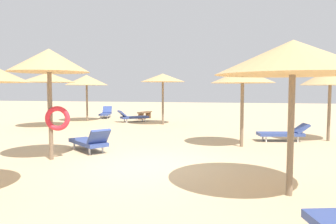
# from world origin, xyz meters

# --- Properties ---
(ground_plane) EXTENTS (80.00, 80.00, 0.00)m
(ground_plane) POSITION_xyz_m (0.00, 0.00, 0.00)
(ground_plane) COLOR #D1B284
(parasol_1) EXTENTS (2.53, 2.53, 2.89)m
(parasol_1) POSITION_xyz_m (-1.70, 9.51, 2.64)
(parasol_1) COLOR #75604C
(parasol_1) RESTS_ON ground
(parasol_2) EXTENTS (2.86, 2.86, 2.90)m
(parasol_2) POSITION_xyz_m (3.35, -1.67, 2.58)
(parasol_2) COLOR #75604C
(parasol_2) RESTS_ON ground
(parasol_3) EXTENTS (2.23, 2.23, 3.13)m
(parasol_3) POSITION_xyz_m (-2.78, 0.12, 2.76)
(parasol_3) COLOR #75604C
(parasol_3) RESTS_ON ground
(parasol_4) EXTENTS (2.66, 2.66, 2.90)m
(parasol_4) POSITION_xyz_m (-6.82, 10.41, 2.58)
(parasol_4) COLOR #75604C
(parasol_4) RESTS_ON ground
(parasol_5) EXTENTS (2.20, 2.20, 2.81)m
(parasol_5) POSITION_xyz_m (5.88, 5.31, 2.47)
(parasol_5) COLOR #75604C
(parasol_5) RESTS_ON ground
(parasol_7) EXTENTS (2.21, 2.21, 2.68)m
(parasol_7) POSITION_xyz_m (2.56, 3.35, 2.43)
(parasol_7) COLOR #75604C
(parasol_7) RESTS_ON ground
(parasol_8) EXTENTS (2.79, 2.79, 2.88)m
(parasol_8) POSITION_xyz_m (-7.33, 7.03, 2.62)
(parasol_8) COLOR #75604C
(parasol_8) RESTS_ON ground
(lounger_1) EXTENTS (1.86, 1.69, 0.73)m
(lounger_1) POSITION_xyz_m (-3.86, 10.54, 0.32)
(lounger_1) COLOR #33478C
(lounger_1) RESTS_ON ground
(lounger_3) EXTENTS (1.84, 1.67, 0.80)m
(lounger_3) POSITION_xyz_m (-2.24, 1.42, 0.32)
(lounger_3) COLOR #33478C
(lounger_3) RESTS_ON ground
(lounger_4) EXTENTS (1.06, 1.95, 0.79)m
(lounger_4) POSITION_xyz_m (-6.59, 12.78, 0.32)
(lounger_4) COLOR #33478C
(lounger_4) RESTS_ON ground
(lounger_5) EXTENTS (1.99, 1.02, 0.69)m
(lounger_5) POSITION_xyz_m (4.17, 4.86, 0.31)
(lounger_5) COLOR #33478C
(lounger_5) RESTS_ON ground
(bench_0) EXTENTS (0.66, 1.55, 0.49)m
(bench_0) POSITION_xyz_m (-3.69, 12.65, 0.35)
(bench_0) COLOR brown
(bench_0) RESTS_ON ground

